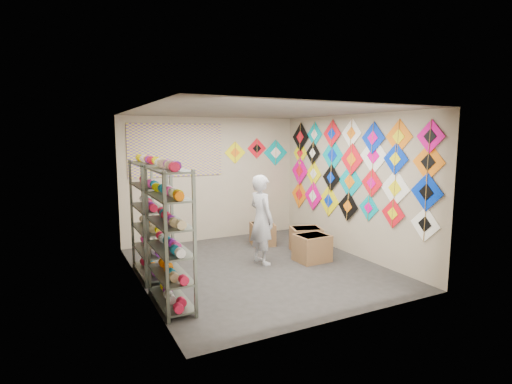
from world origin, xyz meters
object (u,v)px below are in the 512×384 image
carton_b (306,240)px  carton_c (263,234)px  shelf_rack_front (170,237)px  carton_a (312,248)px  shopkeeper (261,220)px  shelf_rack_back (149,219)px

carton_b → carton_c: 1.00m
shelf_rack_front → carton_a: (2.84, 0.74, -0.70)m
shelf_rack_front → carton_c: (2.54, 2.15, -0.72)m
carton_a → carton_c: size_ratio=1.14×
shelf_rack_front → shopkeeper: (1.94, 1.05, -0.14)m
shelf_rack_front → carton_b: (3.09, 1.31, -0.71)m
shelf_rack_front → carton_a: bearing=14.7°
shelf_rack_back → carton_b: 3.17m
shelf_rack_front → carton_c: size_ratio=3.66×
shelf_rack_back → shopkeeper: 1.96m
carton_a → shopkeeper: bearing=159.4°
shelf_rack_front → carton_b: 3.43m
shelf_rack_back → carton_c: shelf_rack_back is taller
shopkeeper → carton_c: bearing=-35.5°
carton_b → carton_a: bearing=-95.8°
shopkeeper → shelf_rack_back: bearing=75.8°
shelf_rack_back → carton_a: shelf_rack_back is taller
carton_a → carton_c: carton_a is taller
shelf_rack_front → shelf_rack_back: bearing=90.0°
shelf_rack_back → shopkeeper: bearing=-7.4°
carton_c → carton_a: bearing=-63.6°
shelf_rack_front → carton_c: shelf_rack_front is taller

